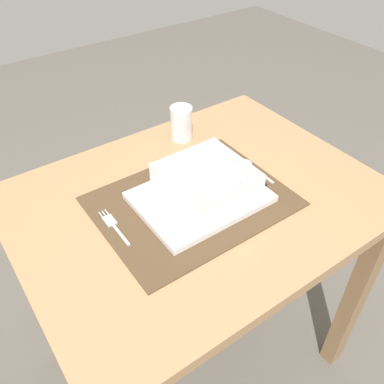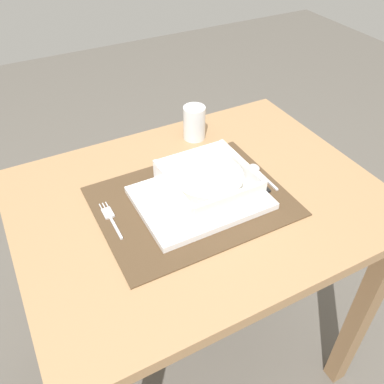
{
  "view_description": "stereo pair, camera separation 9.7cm",
  "coord_description": "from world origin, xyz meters",
  "px_view_note": "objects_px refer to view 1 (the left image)",
  "views": [
    {
      "loc": [
        -0.45,
        -0.61,
        1.41
      ],
      "look_at": [
        -0.03,
        -0.01,
        0.79
      ],
      "focal_mm": 38.52,
      "sensor_mm": 36.0,
      "label": 1
    },
    {
      "loc": [
        -0.37,
        -0.66,
        1.41
      ],
      "look_at": [
        -0.03,
        -0.01,
        0.79
      ],
      "focal_mm": 38.52,
      "sensor_mm": 36.0,
      "label": 2
    }
  ],
  "objects_px": {
    "dining_table": "(198,231)",
    "fork": "(113,225)",
    "porridge_bowl": "(207,180)",
    "spoon": "(250,165)",
    "bread_knife": "(249,181)",
    "drinking_glass": "(181,124)",
    "butter_knife": "(250,174)"
  },
  "relations": [
    {
      "from": "dining_table",
      "to": "fork",
      "type": "bearing_deg",
      "value": 173.42
    },
    {
      "from": "spoon",
      "to": "bread_knife",
      "type": "bearing_deg",
      "value": -128.88
    },
    {
      "from": "spoon",
      "to": "bread_knife",
      "type": "distance_m",
      "value": 0.06
    },
    {
      "from": "dining_table",
      "to": "bread_knife",
      "type": "bearing_deg",
      "value": -13.77
    },
    {
      "from": "butter_knife",
      "to": "drinking_glass",
      "type": "xyz_separation_m",
      "value": [
        -0.04,
        0.25,
        0.04
      ]
    },
    {
      "from": "dining_table",
      "to": "drinking_glass",
      "type": "xyz_separation_m",
      "value": [
        0.11,
        0.24,
        0.17
      ]
    },
    {
      "from": "fork",
      "to": "spoon",
      "type": "xyz_separation_m",
      "value": [
        0.4,
        -0.01,
        0.0
      ]
    },
    {
      "from": "spoon",
      "to": "fork",
      "type": "bearing_deg",
      "value": -177.65
    },
    {
      "from": "porridge_bowl",
      "to": "butter_knife",
      "type": "xyz_separation_m",
      "value": [
        0.13,
        -0.01,
        -0.03
      ]
    },
    {
      "from": "spoon",
      "to": "dining_table",
      "type": "bearing_deg",
      "value": -171.81
    },
    {
      "from": "porridge_bowl",
      "to": "fork",
      "type": "bearing_deg",
      "value": 173.53
    },
    {
      "from": "drinking_glass",
      "to": "butter_knife",
      "type": "bearing_deg",
      "value": -80.35
    },
    {
      "from": "fork",
      "to": "bread_knife",
      "type": "xyz_separation_m",
      "value": [
        0.35,
        -0.06,
        0.0
      ]
    },
    {
      "from": "spoon",
      "to": "bread_knife",
      "type": "height_order",
      "value": "spoon"
    },
    {
      "from": "butter_knife",
      "to": "bread_knife",
      "type": "bearing_deg",
      "value": -134.85
    },
    {
      "from": "porridge_bowl",
      "to": "fork",
      "type": "distance_m",
      "value": 0.25
    },
    {
      "from": "porridge_bowl",
      "to": "drinking_glass",
      "type": "bearing_deg",
      "value": 69.55
    },
    {
      "from": "butter_knife",
      "to": "dining_table",
      "type": "bearing_deg",
      "value": 173.89
    },
    {
      "from": "fork",
      "to": "butter_knife",
      "type": "bearing_deg",
      "value": -3.31
    },
    {
      "from": "bread_knife",
      "to": "drinking_glass",
      "type": "height_order",
      "value": "drinking_glass"
    },
    {
      "from": "spoon",
      "to": "butter_knife",
      "type": "relative_size",
      "value": 0.85
    },
    {
      "from": "fork",
      "to": "bread_knife",
      "type": "distance_m",
      "value": 0.36
    },
    {
      "from": "butter_knife",
      "to": "porridge_bowl",
      "type": "bearing_deg",
      "value": 174.01
    },
    {
      "from": "dining_table",
      "to": "fork",
      "type": "xyz_separation_m",
      "value": [
        -0.22,
        0.03,
        0.13
      ]
    },
    {
      "from": "dining_table",
      "to": "spoon",
      "type": "xyz_separation_m",
      "value": [
        0.18,
        0.01,
        0.13
      ]
    },
    {
      "from": "bread_knife",
      "to": "dining_table",
      "type": "bearing_deg",
      "value": 167.5
    },
    {
      "from": "porridge_bowl",
      "to": "fork",
      "type": "height_order",
      "value": "porridge_bowl"
    },
    {
      "from": "porridge_bowl",
      "to": "dining_table",
      "type": "bearing_deg",
      "value": 174.58
    },
    {
      "from": "dining_table",
      "to": "fork",
      "type": "relative_size",
      "value": 6.74
    },
    {
      "from": "fork",
      "to": "butter_knife",
      "type": "distance_m",
      "value": 0.38
    },
    {
      "from": "fork",
      "to": "drinking_glass",
      "type": "bearing_deg",
      "value": 35.21
    },
    {
      "from": "porridge_bowl",
      "to": "butter_knife",
      "type": "relative_size",
      "value": 1.45
    }
  ]
}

